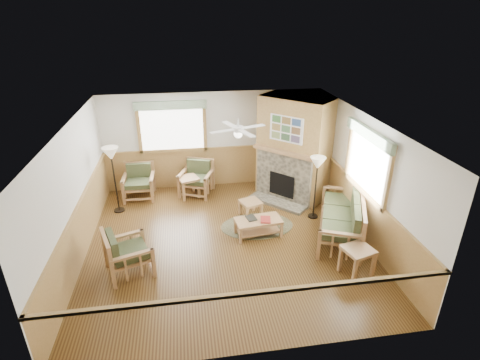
{
  "coord_description": "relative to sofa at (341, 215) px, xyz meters",
  "views": [
    {
      "loc": [
        -0.78,
        -6.93,
        4.71
      ],
      "look_at": [
        0.4,
        0.7,
        1.15
      ],
      "focal_mm": 28.0,
      "sensor_mm": 36.0,
      "label": 1
    }
  ],
  "objects": [
    {
      "name": "end_table_chairs",
      "position": [
        -3.32,
        2.43,
        -0.22
      ],
      "size": [
        0.64,
        0.63,
        0.57
      ],
      "primitive_type": null,
      "rotation": [
        0.0,
        0.0,
        0.34
      ],
      "color": "#9F754A",
      "rests_on": "floor"
    },
    {
      "name": "sofa",
      "position": [
        0.0,
        0.0,
        0.0
      ],
      "size": [
        2.36,
        1.67,
        1.01
      ],
      "primitive_type": null,
      "rotation": [
        0.0,
        0.0,
        -1.97
      ],
      "color": "#9F754A",
      "rests_on": "floor"
    },
    {
      "name": "coffee_table",
      "position": [
        -1.82,
        0.25,
        -0.3
      ],
      "size": [
        1.08,
        0.63,
        0.41
      ],
      "primitive_type": null,
      "rotation": [
        0.0,
        0.0,
        0.11
      ],
      "color": "#9F754A",
      "rests_on": "floor"
    },
    {
      "name": "window_back",
      "position": [
        -3.65,
        3.08,
        2.03
      ],
      "size": [
        1.9,
        0.16,
        1.5
      ],
      "primitive_type": null,
      "color": "white",
      "rests_on": "wall_back"
    },
    {
      "name": "book_red",
      "position": [
        -1.67,
        0.2,
        -0.06
      ],
      "size": [
        0.27,
        0.34,
        0.03
      ],
      "primitive_type": "cube",
      "rotation": [
        0.0,
        0.0,
        -0.19
      ],
      "color": "maroon",
      "rests_on": "coffee_table"
    },
    {
      "name": "wall_right",
      "position": [
        0.45,
        0.12,
        0.85
      ],
      "size": [
        0.02,
        6.0,
        2.7
      ],
      "primitive_type": "cube",
      "color": "silver",
      "rests_on": "floor"
    },
    {
      "name": "ceiling",
      "position": [
        -2.55,
        0.12,
        2.2
      ],
      "size": [
        6.0,
        6.0,
        0.01
      ],
      "primitive_type": "cube",
      "color": "white",
      "rests_on": "floor"
    },
    {
      "name": "floor_lamp_left",
      "position": [
        -5.1,
        1.9,
        0.36
      ],
      "size": [
        0.39,
        0.39,
        1.72
      ],
      "primitive_type": null,
      "rotation": [
        0.0,
        0.0,
        -0.0
      ],
      "color": "black",
      "rests_on": "floor"
    },
    {
      "name": "wall_front",
      "position": [
        -2.55,
        -2.88,
        0.85
      ],
      "size": [
        6.0,
        0.02,
        2.7
      ],
      "primitive_type": "cube",
      "color": "silver",
      "rests_on": "floor"
    },
    {
      "name": "window_right",
      "position": [
        0.41,
        -0.08,
        2.03
      ],
      "size": [
        0.16,
        1.9,
        1.5
      ],
      "primitive_type": null,
      "color": "white",
      "rests_on": "wall_right"
    },
    {
      "name": "armchair_left",
      "position": [
        -4.54,
        -0.62,
        -0.05
      ],
      "size": [
        1.04,
        1.04,
        0.91
      ],
      "primitive_type": null,
      "rotation": [
        0.0,
        0.0,
        1.91
      ],
      "color": "#9F754A",
      "rests_on": "floor"
    },
    {
      "name": "wall_back",
      "position": [
        -2.55,
        3.12,
        0.85
      ],
      "size": [
        6.0,
        0.02,
        2.7
      ],
      "primitive_type": "cube",
      "color": "silver",
      "rests_on": "floor"
    },
    {
      "name": "wainscot",
      "position": [
        -2.55,
        0.12,
        0.05
      ],
      "size": [
        6.0,
        6.0,
        1.1
      ],
      "primitive_type": null,
      "color": "olive",
      "rests_on": "floor"
    },
    {
      "name": "book_dark",
      "position": [
        -1.97,
        0.32,
        -0.07
      ],
      "size": [
        0.25,
        0.3,
        0.03
      ],
      "primitive_type": "cube",
      "rotation": [
        0.0,
        0.0,
        0.19
      ],
      "color": "black",
      "rests_on": "coffee_table"
    },
    {
      "name": "footstool",
      "position": [
        -1.83,
        1.15,
        -0.3
      ],
      "size": [
        0.59,
        0.59,
        0.4
      ],
      "primitive_type": null,
      "rotation": [
        0.0,
        0.0,
        0.34
      ],
      "color": "#9F754A",
      "rests_on": "floor"
    },
    {
      "name": "braided_rug",
      "position": [
        -1.77,
        0.64,
        -0.5
      ],
      "size": [
        2.24,
        2.24,
        0.01
      ],
      "primitive_type": "cylinder",
      "rotation": [
        0.0,
        0.0,
        -0.4
      ],
      "color": "#4B482E",
      "rests_on": "floor"
    },
    {
      "name": "armchair_back_right",
      "position": [
        -3.09,
        2.59,
        -0.04
      ],
      "size": [
        1.06,
        1.06,
        0.92
      ],
      "primitive_type": null,
      "rotation": [
        0.0,
        0.0,
        -0.37
      ],
      "color": "#9F754A",
      "rests_on": "floor"
    },
    {
      "name": "armchair_back_left",
      "position": [
        -4.63,
        2.6,
        -0.05
      ],
      "size": [
        0.82,
        0.82,
        0.9
      ],
      "primitive_type": null,
      "rotation": [
        0.0,
        0.0,
        -0.03
      ],
      "color": "#9F754A",
      "rests_on": "floor"
    },
    {
      "name": "ceiling_fan",
      "position": [
        -2.25,
        0.42,
        2.16
      ],
      "size": [
        1.59,
        1.59,
        0.36
      ],
      "primitive_type": null,
      "rotation": [
        0.0,
        0.0,
        0.35
      ],
      "color": "white",
      "rests_on": "ceiling"
    },
    {
      "name": "wall_left",
      "position": [
        -5.55,
        0.12,
        0.85
      ],
      "size": [
        0.02,
        6.0,
        2.7
      ],
      "primitive_type": "cube",
      "color": "silver",
      "rests_on": "floor"
    },
    {
      "name": "floor",
      "position": [
        -2.55,
        0.12,
        -0.51
      ],
      "size": [
        6.0,
        6.0,
        0.01
      ],
      "primitive_type": "cube",
      "color": "#4D3315",
      "rests_on": "ground"
    },
    {
      "name": "floor_lamp_right",
      "position": [
        -0.31,
        0.86,
        0.29
      ],
      "size": [
        0.38,
        0.38,
        1.59
      ],
      "primitive_type": null,
      "rotation": [
        0.0,
        0.0,
        0.06
      ],
      "color": "black",
      "rests_on": "floor"
    },
    {
      "name": "fireplace",
      "position": [
        -0.5,
        2.17,
        0.85
      ],
      "size": [
        3.11,
        3.11,
        2.7
      ],
      "primitive_type": null,
      "rotation": [
        0.0,
        0.0,
        -0.79
      ],
      "color": "olive",
      "rests_on": "floor"
    },
    {
      "name": "end_table_sofa",
      "position": [
        -0.22,
        -1.37,
        -0.21
      ],
      "size": [
        0.64,
        0.63,
        0.59
      ],
      "primitive_type": null,
      "rotation": [
        0.0,
        0.0,
        0.27
      ],
      "color": "#9F754A",
      "rests_on": "floor"
    }
  ]
}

